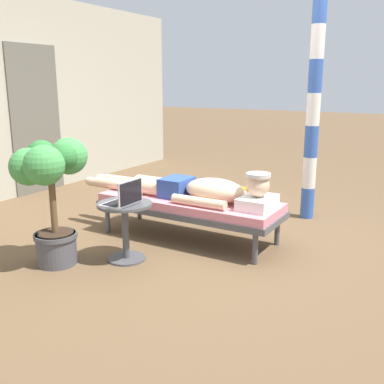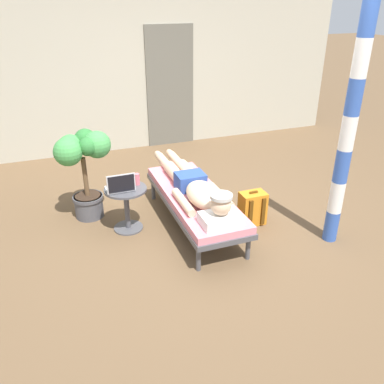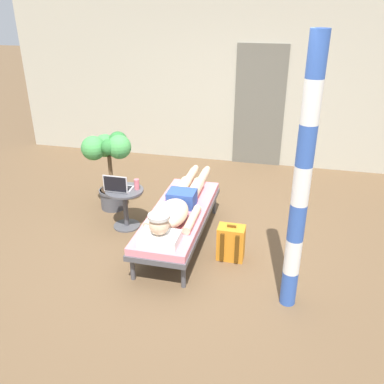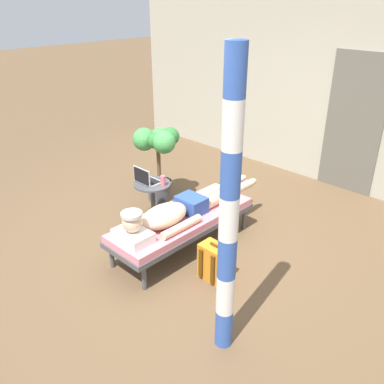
# 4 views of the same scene
# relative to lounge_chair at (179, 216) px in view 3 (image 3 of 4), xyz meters

# --- Properties ---
(ground_plane) EXTENTS (40.00, 40.00, 0.00)m
(ground_plane) POSITION_rel_lounge_chair_xyz_m (0.03, -0.01, -0.35)
(ground_plane) COLOR brown
(house_wall_back) EXTENTS (7.60, 0.20, 2.70)m
(house_wall_back) POSITION_rel_lounge_chair_xyz_m (-0.00, 2.98, 1.00)
(house_wall_back) COLOR #B2AD99
(house_wall_back) RESTS_ON ground
(house_door_panel) EXTENTS (0.84, 0.03, 2.04)m
(house_door_panel) POSITION_rel_lounge_chair_xyz_m (0.64, 2.87, 0.67)
(house_door_panel) COLOR #625F54
(house_door_panel) RESTS_ON ground
(lounge_chair) EXTENTS (0.65, 1.86, 0.42)m
(lounge_chair) POSITION_rel_lounge_chair_xyz_m (0.00, 0.00, 0.00)
(lounge_chair) COLOR #4C4C51
(lounge_chair) RESTS_ON ground
(person_reclining) EXTENTS (0.53, 2.17, 0.33)m
(person_reclining) POSITION_rel_lounge_chair_xyz_m (-0.00, -0.06, 0.17)
(person_reclining) COLOR white
(person_reclining) RESTS_ON lounge_chair
(side_table) EXTENTS (0.48, 0.48, 0.52)m
(side_table) POSITION_rel_lounge_chair_xyz_m (-0.76, 0.20, 0.01)
(side_table) COLOR #4C4C51
(side_table) RESTS_ON ground
(laptop) EXTENTS (0.31, 0.24, 0.23)m
(laptop) POSITION_rel_lounge_chair_xyz_m (-0.82, 0.15, 0.24)
(laptop) COLOR silver
(laptop) RESTS_ON side_table
(drink_glass) EXTENTS (0.06, 0.06, 0.13)m
(drink_glass) POSITION_rel_lounge_chair_xyz_m (-0.61, 0.25, 0.24)
(drink_glass) COLOR #D86672
(drink_glass) RESTS_ON side_table
(backpack) EXTENTS (0.30, 0.26, 0.42)m
(backpack) POSITION_rel_lounge_chair_xyz_m (0.66, -0.19, -0.15)
(backpack) COLOR orange
(backpack) RESTS_ON ground
(potted_plant) EXTENTS (0.65, 0.57, 1.09)m
(potted_plant) POSITION_rel_lounge_chair_xyz_m (-1.15, 0.66, 0.38)
(potted_plant) COLOR #4C4C51
(potted_plant) RESTS_ON ground
(porch_post) EXTENTS (0.15, 0.15, 2.49)m
(porch_post) POSITION_rel_lounge_chair_xyz_m (1.31, -0.82, 0.90)
(porch_post) COLOR #3359B2
(porch_post) RESTS_ON ground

